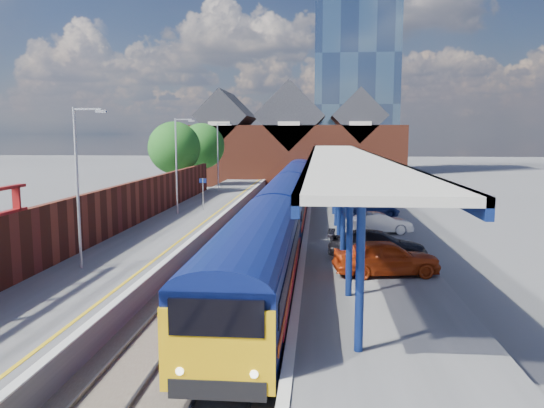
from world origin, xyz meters
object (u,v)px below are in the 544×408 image
at_px(lamp_post_d, 219,152).
at_px(parked_car_blue, 370,209).
at_px(lamp_post_c, 178,160).
at_px(lamp_post_b, 80,178).
at_px(train, 291,190).
at_px(parked_car_red, 386,257).
at_px(parked_car_dark, 377,245).
at_px(platform_sign, 203,189).
at_px(parked_car_silver, 380,223).

height_order(lamp_post_d, parked_car_blue, lamp_post_d).
bearing_deg(lamp_post_c, lamp_post_b, -90.00).
bearing_deg(lamp_post_d, train, -49.58).
distance_m(lamp_post_b, parked_car_blue, 21.11).
relative_size(lamp_post_b, parked_car_red, 1.59).
bearing_deg(train, parked_car_dark, -75.46).
height_order(lamp_post_d, platform_sign, lamp_post_d).
relative_size(lamp_post_b, lamp_post_c, 1.00).
distance_m(parked_car_dark, parked_car_blue, 12.70).
height_order(lamp_post_b, parked_car_blue, lamp_post_b).
height_order(parked_car_dark, parked_car_blue, parked_car_dark).
xyz_separation_m(platform_sign, parked_car_dark, (11.65, -15.11, -1.02)).
relative_size(train, parked_car_silver, 17.50).
xyz_separation_m(lamp_post_d, parked_car_blue, (13.84, -16.43, -3.40)).
xyz_separation_m(platform_sign, parked_car_red, (11.72, -17.95, -0.94)).
height_order(platform_sign, parked_car_red, platform_sign).
distance_m(train, lamp_post_b, 24.26).
bearing_deg(lamp_post_c, lamp_post_d, 90.00).
bearing_deg(parked_car_silver, platform_sign, 46.45).
bearing_deg(train, parked_car_red, -77.04).
height_order(platform_sign, parked_car_silver, platform_sign).
xyz_separation_m(parked_car_red, parked_car_blue, (0.75, 15.51, -0.16)).
bearing_deg(lamp_post_b, parked_car_red, 0.24).
relative_size(lamp_post_b, parked_car_silver, 1.86).
bearing_deg(lamp_post_b, platform_sign, 85.67).
distance_m(lamp_post_b, parked_car_dark, 13.74).
height_order(train, lamp_post_b, lamp_post_b).
xyz_separation_m(lamp_post_d, platform_sign, (1.36, -14.00, -2.30)).
relative_size(train, lamp_post_b, 9.41).
bearing_deg(platform_sign, lamp_post_b, -94.33).
xyz_separation_m(parked_car_red, parked_car_dark, (-0.07, 2.84, -0.08)).
bearing_deg(train, parked_car_silver, -65.67).
bearing_deg(lamp_post_b, parked_car_dark, 12.54).
xyz_separation_m(lamp_post_b, platform_sign, (1.36, 18.00, -2.30)).
bearing_deg(parked_car_blue, lamp_post_b, 124.60).
relative_size(platform_sign, parked_car_red, 0.57).
relative_size(train, parked_car_blue, 15.54).
distance_m(train, lamp_post_c, 10.76).
distance_m(platform_sign, parked_car_red, 21.46).
relative_size(parked_car_silver, parked_car_dark, 0.82).
relative_size(lamp_post_d, platform_sign, 2.80).
relative_size(platform_sign, parked_car_dark, 0.54).
distance_m(train, parked_car_blue, 9.38).
bearing_deg(lamp_post_d, parked_car_blue, -49.90).
bearing_deg(lamp_post_d, platform_sign, -84.44).
xyz_separation_m(train, platform_sign, (-6.49, -4.78, 0.57)).
distance_m(train, parked_car_dark, 20.55).
xyz_separation_m(train, parked_car_dark, (5.16, -19.88, -0.45)).
distance_m(train, platform_sign, 8.08).
distance_m(lamp_post_b, parked_car_red, 13.48).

